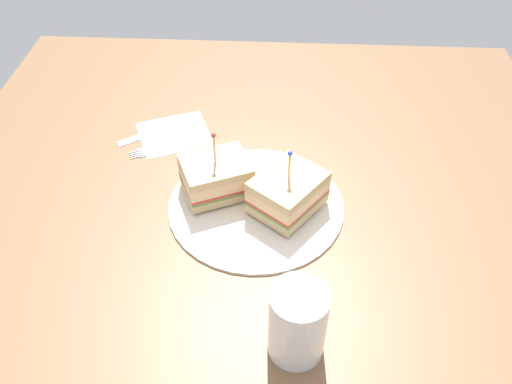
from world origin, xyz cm
name	(u,v)px	position (x,y,z in cm)	size (l,w,h in cm)	color
ground_plane	(256,211)	(0.00, 0.00, -1.00)	(99.32, 99.32, 2.00)	brown
plate	(256,204)	(0.00, 0.00, 0.43)	(25.37, 25.37, 0.86)	silver
sandwich_half_front	(216,176)	(-5.88, 2.25, 3.52)	(11.58, 10.56, 10.45)	tan
sandwich_half_back	(288,192)	(4.49, -0.55, 3.57)	(11.92, 12.27, 10.09)	tan
drink_glass	(297,325)	(5.73, -22.35, 4.52)	(6.41, 6.41, 9.87)	gold
napkin	(174,134)	(-14.74, 16.44, 0.07)	(11.37, 10.24, 0.15)	white
fork	(158,148)	(-16.81, 12.48, 0.18)	(11.27, 7.04, 0.35)	silver
knife	(150,133)	(-18.93, 16.39, 0.18)	(11.34, 8.72, 0.35)	silver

